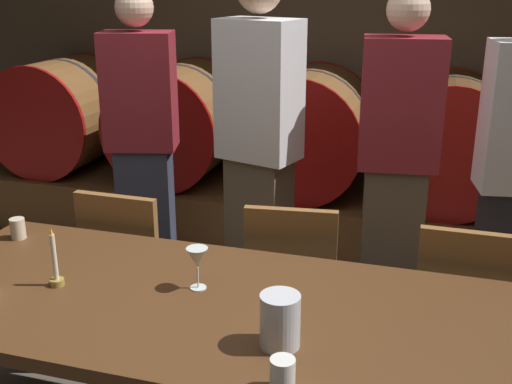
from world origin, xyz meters
The scene contains 18 objects.
back_wall centered at (0.00, 2.76, 1.45)m, with size 6.21×0.24×2.90m, color brown.
barrel_shelf centered at (0.00, 2.21, 0.20)m, with size 5.59×0.90×0.40m, color brown.
wine_barrel_far_left centered at (-1.89, 2.21, 0.81)m, with size 0.83×0.80×0.83m.
wine_barrel_left centered at (-0.94, 2.21, 0.81)m, with size 0.83×0.80×0.83m.
wine_barrel_center centered at (0.01, 2.21, 0.81)m, with size 0.83×0.80×0.83m.
wine_barrel_right centered at (0.93, 2.21, 0.81)m, with size 0.83×0.80×0.83m.
dining_table centered at (0.29, -0.07, 0.68)m, with size 2.50×0.93×0.74m.
chair_left centered at (-0.50, 0.59, 0.49)m, with size 0.41×0.41×0.88m.
chair_center centered at (0.28, 0.65, 0.49)m, with size 0.45×0.45×0.88m.
chair_right centered at (1.03, 0.61, 0.49)m, with size 0.40×0.40×0.88m.
guest_far_left centered at (-0.72, 1.20, 0.90)m, with size 0.43×0.33×1.75m.
guest_center_left centered at (0.01, 1.03, 0.96)m, with size 0.43×0.34×1.85m.
guest_center_right centered at (0.67, 1.17, 0.91)m, with size 0.41×0.29×1.76m.
candle_center centered at (-0.42, -0.11, 0.81)m, with size 0.05×0.05×0.22m.
pitcher centered at (0.46, -0.25, 0.83)m, with size 0.12×0.12×0.17m.
wine_glass_center_left centered at (0.08, 0.02, 0.86)m, with size 0.08×0.08×0.16m.
cup_far_left centered at (-0.83, 0.22, 0.79)m, with size 0.06×0.06×0.09m, color beige.
cup_far_right centered at (0.52, -0.47, 0.79)m, with size 0.07×0.07×0.10m, color white.
Camera 1 is at (0.86, -1.87, 1.82)m, focal length 44.27 mm.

